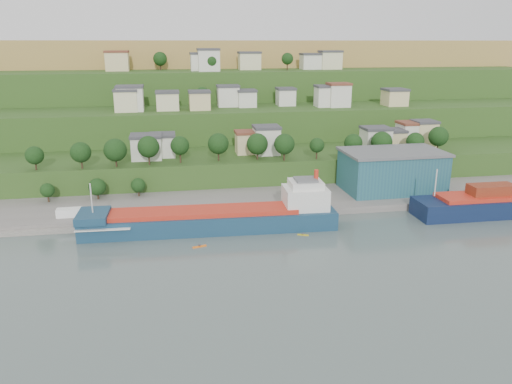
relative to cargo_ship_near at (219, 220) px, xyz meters
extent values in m
plane|color=#414F4D|center=(13.76, -9.24, -2.71)|extent=(500.00, 500.00, 0.00)
cube|color=slate|center=(33.76, 18.76, -2.71)|extent=(220.00, 26.00, 4.00)
cube|color=slate|center=(-41.24, 12.76, -2.71)|extent=(40.00, 18.00, 2.40)
cube|color=#284719|center=(13.76, 46.76, -2.71)|extent=(260.00, 32.00, 20.00)
cube|color=#284719|center=(13.76, 76.76, -2.71)|extent=(280.00, 32.00, 44.00)
cube|color=#284719|center=(13.76, 106.76, -2.71)|extent=(300.00, 32.00, 70.00)
cube|color=olive|center=(13.76, 180.76, -2.71)|extent=(360.00, 120.00, 96.00)
cube|color=silver|center=(-19.37, 43.45, 10.94)|extent=(9.72, 8.64, 7.30)
cube|color=#3F3F44|center=(-19.37, 43.45, 15.04)|extent=(10.32, 9.24, 0.90)
cube|color=silver|center=(-14.07, 46.69, 10.73)|extent=(8.06, 8.40, 6.88)
cube|color=#3F3F44|center=(-14.07, 46.69, 14.62)|extent=(8.66, 9.00, 0.90)
cube|color=beige|center=(14.51, 46.25, 10.78)|extent=(7.11, 7.33, 6.98)
cube|color=brown|center=(14.51, 46.25, 14.72)|extent=(7.71, 7.93, 0.90)
cube|color=silver|center=(21.23, 43.93, 11.76)|extent=(8.41, 8.26, 8.95)
cube|color=#3F3F44|center=(21.23, 43.93, 16.69)|extent=(9.01, 8.86, 0.90)
cube|color=silver|center=(60.66, 42.95, 11.08)|extent=(9.17, 8.42, 7.58)
cube|color=#3F3F44|center=(60.66, 42.95, 15.33)|extent=(9.77, 9.02, 0.90)
cube|color=beige|center=(66.69, 44.40, 10.46)|extent=(9.52, 8.29, 6.34)
cube|color=#3F3F44|center=(66.69, 44.40, 14.08)|extent=(10.12, 8.89, 0.90)
cube|color=silver|center=(76.44, 47.24, 11.50)|extent=(9.27, 8.31, 8.42)
cube|color=brown|center=(76.44, 47.24, 16.17)|extent=(9.87, 8.91, 0.90)
cube|color=beige|center=(81.05, 46.68, 11.71)|extent=(7.62, 7.82, 8.85)
cube|color=#3F3F44|center=(81.05, 46.68, 16.59)|extent=(8.22, 8.42, 0.90)
cube|color=beige|center=(-27.19, 73.24, 23.08)|extent=(8.30, 8.17, 7.58)
cube|color=#3F3F44|center=(-27.19, 73.24, 27.32)|extent=(8.90, 8.77, 0.90)
cube|color=silver|center=(-25.69, 73.72, 23.68)|extent=(9.67, 7.63, 8.78)
cube|color=#3F3F44|center=(-25.69, 73.72, 28.52)|extent=(10.27, 8.23, 0.90)
cube|color=beige|center=(-11.79, 74.31, 22.54)|extent=(8.46, 8.11, 6.50)
cube|color=#3F3F44|center=(-11.79, 74.31, 26.24)|extent=(9.06, 8.71, 0.90)
cube|color=beige|center=(0.43, 73.41, 22.55)|extent=(7.90, 7.71, 6.51)
cube|color=#3F3F44|center=(0.43, 73.41, 26.25)|extent=(8.50, 8.31, 0.90)
cube|color=silver|center=(12.52, 81.32, 23.18)|extent=(8.51, 7.03, 7.78)
cube|color=#3F3F44|center=(12.52, 81.32, 27.52)|extent=(9.11, 7.63, 0.90)
cube|color=silver|center=(19.75, 79.30, 22.32)|extent=(7.19, 8.10, 6.06)
cube|color=#3F3F44|center=(19.75, 79.30, 25.80)|extent=(7.79, 8.70, 0.90)
cube|color=silver|center=(36.49, 81.10, 22.49)|extent=(7.04, 7.41, 6.40)
cube|color=#3F3F44|center=(36.49, 81.10, 26.14)|extent=(7.64, 8.01, 0.90)
cube|color=silver|center=(52.36, 74.20, 23.16)|extent=(9.66, 7.24, 7.74)
cube|color=#3F3F44|center=(52.36, 74.20, 27.48)|extent=(10.26, 7.84, 0.90)
cube|color=silver|center=(56.41, 72.71, 23.65)|extent=(8.37, 7.21, 8.72)
cube|color=brown|center=(56.41, 72.71, 28.46)|extent=(8.97, 7.81, 0.90)
cube|color=beige|center=(80.73, 72.81, 22.34)|extent=(8.55, 8.92, 6.09)
cube|color=#3F3F44|center=(80.73, 72.81, 25.83)|extent=(9.15, 9.52, 0.90)
cube|color=beige|center=(-32.82, 110.89, 36.20)|extent=(9.77, 8.40, 7.81)
cube|color=brown|center=(-32.82, 110.89, 40.56)|extent=(10.37, 9.00, 0.90)
cube|color=silver|center=(3.26, 106.32, 35.78)|extent=(8.36, 7.27, 6.99)
cube|color=#3F3F44|center=(3.26, 106.32, 39.73)|extent=(8.96, 7.87, 0.90)
cube|color=silver|center=(6.65, 102.08, 36.69)|extent=(9.15, 7.91, 8.80)
cube|color=#3F3F44|center=(6.65, 102.08, 41.54)|extent=(9.75, 8.51, 0.90)
cube|color=beige|center=(26.08, 110.86, 35.90)|extent=(9.69, 7.40, 7.23)
cube|color=#3F3F44|center=(26.08, 110.86, 39.97)|extent=(10.29, 8.00, 0.90)
cube|color=silver|center=(54.82, 109.66, 35.52)|extent=(8.71, 7.74, 6.45)
cube|color=#3F3F44|center=(54.82, 109.66, 39.19)|extent=(9.31, 8.34, 0.90)
cube|color=beige|center=(62.26, 111.07, 35.32)|extent=(7.56, 7.24, 6.05)
cube|color=brown|center=(62.26, 111.07, 38.79)|extent=(8.16, 7.84, 0.90)
cube|color=beige|center=(64.00, 108.76, 36.11)|extent=(9.57, 7.69, 7.64)
cube|color=#3F3F44|center=(64.00, 108.76, 40.38)|extent=(10.17, 8.29, 0.90)
cylinder|color=#382619|center=(-52.04, 33.45, 8.83)|extent=(0.50, 0.50, 3.07)
sphere|color=black|center=(-52.04, 33.45, 11.87)|extent=(5.49, 5.49, 5.49)
cylinder|color=#382619|center=(-38.56, 32.87, 9.01)|extent=(0.50, 0.50, 3.43)
sphere|color=black|center=(-38.56, 32.87, 12.44)|extent=(6.25, 6.25, 6.25)
cylinder|color=#382619|center=(-28.41, 33.69, 8.97)|extent=(0.50, 0.50, 3.36)
sphere|color=black|center=(-28.41, 33.69, 12.60)|extent=(7.09, 7.09, 7.09)
cylinder|color=#382619|center=(-18.38, 34.75, 9.24)|extent=(0.50, 0.50, 3.90)
sphere|color=black|center=(-18.38, 34.75, 13.07)|extent=(6.83, 6.83, 6.83)
cylinder|color=#382619|center=(-8.57, 35.62, 9.29)|extent=(0.50, 0.50, 4.00)
sphere|color=black|center=(-8.57, 35.62, 12.95)|extent=(6.01, 6.01, 6.01)
cylinder|color=#382619|center=(3.82, 36.46, 9.19)|extent=(0.50, 0.50, 3.80)
sphere|color=black|center=(3.82, 36.46, 12.97)|extent=(6.83, 6.83, 6.83)
cylinder|color=#382619|center=(16.66, 36.24, 8.92)|extent=(0.50, 0.50, 3.25)
sphere|color=black|center=(16.66, 36.24, 12.48)|extent=(7.04, 7.04, 7.04)
cylinder|color=#382619|center=(25.03, 33.02, 9.11)|extent=(0.50, 0.50, 3.64)
sphere|color=black|center=(25.03, 33.02, 12.78)|extent=(6.73, 6.73, 6.73)
cylinder|color=#382619|center=(36.14, 33.36, 8.94)|extent=(0.50, 0.50, 3.30)
sphere|color=black|center=(36.14, 33.36, 11.93)|extent=(4.87, 4.87, 4.87)
cylinder|color=#382619|center=(49.24, 34.73, 8.79)|extent=(0.50, 0.50, 2.99)
sphere|color=black|center=(49.24, 34.73, 11.98)|extent=(6.16, 6.16, 6.16)
cylinder|color=#382619|center=(59.22, 34.33, 8.68)|extent=(0.50, 0.50, 2.78)
sphere|color=black|center=(59.22, 34.33, 12.05)|extent=(7.17, 7.17, 7.17)
cylinder|color=#382619|center=(70.81, 33.15, 8.87)|extent=(0.50, 0.50, 3.17)
sphere|color=black|center=(70.81, 33.15, 12.13)|extent=(6.08, 6.08, 6.08)
cylinder|color=#382619|center=(80.71, 35.71, 9.24)|extent=(0.50, 0.50, 3.89)
sphere|color=black|center=(80.71, 35.71, 13.07)|extent=(6.85, 6.85, 6.85)
cylinder|color=#382619|center=(2.19, 82.72, 21.21)|extent=(0.50, 0.50, 3.84)
sphere|color=black|center=(2.19, 82.72, 24.58)|extent=(5.26, 5.26, 5.26)
cylinder|color=#382619|center=(-14.29, 114.63, 33.92)|extent=(0.50, 0.50, 3.25)
sphere|color=black|center=(-14.29, 114.63, 37.26)|extent=(6.22, 6.22, 6.22)
cylinder|color=#382619|center=(-26.98, 84.72, 20.97)|extent=(0.50, 0.50, 3.37)
sphere|color=black|center=(-26.98, 84.72, 24.32)|extent=(6.05, 6.05, 6.05)
cylinder|color=#382619|center=(7.74, 100.14, 33.69)|extent=(0.50, 0.50, 2.81)
sphere|color=black|center=(7.74, 100.14, 36.66)|extent=(5.68, 5.68, 5.68)
cylinder|color=#382619|center=(-29.59, 76.31, 21.28)|extent=(0.50, 0.50, 3.98)
sphere|color=black|center=(-29.59, 76.31, 24.70)|extent=(5.22, 5.22, 5.22)
cylinder|color=#382619|center=(42.22, 103.41, 34.09)|extent=(0.50, 0.50, 3.60)
sphere|color=black|center=(42.22, 103.41, 37.34)|extent=(5.27, 5.27, 5.27)
cube|color=navy|center=(-2.18, 0.00, -1.30)|extent=(66.32, 12.80, 6.60)
cube|color=red|center=(-4.06, 0.00, 2.57)|extent=(49.29, 10.29, 1.13)
cube|color=navy|center=(-31.40, 0.00, 2.95)|extent=(7.92, 10.64, 1.89)
cube|color=silver|center=(23.27, 0.00, 4.83)|extent=(11.65, 9.84, 5.66)
cube|color=silver|center=(23.27, 0.00, 8.60)|extent=(8.76, 7.85, 1.89)
cube|color=#595B5E|center=(23.27, 0.00, 9.83)|extent=(5.86, 5.86, 0.57)
cylinder|color=red|center=(26.10, 0.00, 10.96)|extent=(1.17, 1.17, 2.83)
cylinder|color=silver|center=(-31.40, 0.00, 7.66)|extent=(0.35, 0.35, 7.54)
cube|color=silver|center=(-28.57, 0.00, 0.87)|extent=(13.58, 11.13, 0.24)
cylinder|color=silver|center=(59.86, -1.32, 7.60)|extent=(0.35, 0.35, 7.60)
cube|color=maroon|center=(77.22, -1.32, 4.78)|extent=(13.07, 5.55, 2.82)
cube|color=#215063|center=(57.07, 20.40, 5.29)|extent=(30.29, 18.48, 12.00)
cube|color=#595B5E|center=(57.07, 20.40, 11.69)|extent=(31.30, 19.50, 0.80)
cube|color=white|center=(-39.35, 11.45, 0.03)|extent=(6.63, 2.87, 3.07)
cube|color=silver|center=(-27.46, 7.72, -1.10)|extent=(4.36, 2.98, 0.82)
cube|color=orange|center=(-5.79, -10.91, -2.58)|extent=(3.47, 1.51, 0.26)
sphere|color=#3F3F44|center=(-5.79, -10.91, -2.15)|extent=(0.60, 0.60, 0.60)
cube|color=gold|center=(20.79, -7.78, -2.60)|extent=(2.85, 1.53, 0.22)
sphere|color=#3F3F44|center=(20.79, -7.78, -2.24)|extent=(0.50, 0.50, 0.50)
camera|label=1|loc=(-11.33, -122.66, 44.66)|focal=35.00mm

